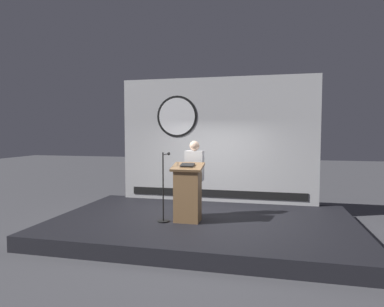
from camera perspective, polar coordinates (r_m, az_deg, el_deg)
ground_plane at (r=7.41m, az=1.88°, el=-13.33°), size 40.00×40.00×0.00m
stage_platform at (r=7.36m, az=1.88°, el=-12.22°), size 6.40×4.00×0.30m
banner_display at (r=8.91m, az=4.07°, el=2.32°), size 5.24×0.12×3.31m
podium at (r=6.98m, az=-0.75°, el=-6.79°), size 0.64×0.50×1.23m
speaker_person at (r=7.39m, az=0.43°, el=-4.18°), size 0.40×0.26×1.68m
microphone_stand at (r=7.04m, az=-4.82°, el=-7.44°), size 0.24×0.56×1.45m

